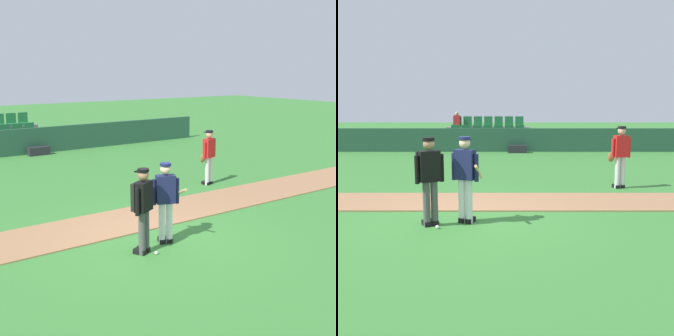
{
  "view_description": "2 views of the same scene",
  "coord_description": "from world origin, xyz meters",
  "views": [
    {
      "loc": [
        -5.19,
        -7.9,
        3.67
      ],
      "look_at": [
        1.11,
        1.09,
        1.29
      ],
      "focal_mm": 49.21,
      "sensor_mm": 36.0,
      "label": 1
    },
    {
      "loc": [
        0.94,
        -8.42,
        2.45
      ],
      "look_at": [
        0.98,
        1.14,
        0.91
      ],
      "focal_mm": 44.49,
      "sensor_mm": 36.0,
      "label": 2
    }
  ],
  "objects": [
    {
      "name": "umpire_home_plate",
      "position": [
        -0.56,
        -0.42,
        1.0
      ],
      "size": [
        0.54,
        0.45,
        1.76
      ],
      "color": "#4C4C4C",
      "rests_on": "ground"
    },
    {
      "name": "runner_red_jersey",
      "position": [
        4.15,
        3.17,
        0.96
      ],
      "size": [
        0.67,
        0.37,
        1.76
      ],
      "color": "silver",
      "rests_on": "ground"
    },
    {
      "name": "dugout_fence",
      "position": [
        0.0,
        11.81,
        0.57
      ],
      "size": [
        20.0,
        0.16,
        1.14
      ],
      "primitive_type": "cube",
      "color": "#234C38",
      "rests_on": "ground"
    },
    {
      "name": "equipment_bag",
      "position": [
        1.48,
        11.36,
        0.18
      ],
      "size": [
        0.9,
        0.36,
        0.36
      ],
      "primitive_type": "cube",
      "color": "#232328",
      "rests_on": "ground"
    },
    {
      "name": "baseball",
      "position": [
        -0.39,
        -0.64,
        0.04
      ],
      "size": [
        0.07,
        0.07,
        0.07
      ],
      "primitive_type": "sphere",
      "color": "white",
      "rests_on": "ground"
    },
    {
      "name": "infield_dirt_path",
      "position": [
        0.0,
        1.52,
        0.01
      ],
      "size": [
        28.0,
        1.81,
        0.03
      ],
      "primitive_type": "cube",
      "color": "#9E704C",
      "rests_on": "ground"
    },
    {
      "name": "batter_navy_jersey",
      "position": [
        0.13,
        -0.23,
        0.97
      ],
      "size": [
        0.6,
        0.8,
        1.76
      ],
      "color": "white",
      "rests_on": "ground"
    },
    {
      "name": "ground_plane",
      "position": [
        0.0,
        0.0,
        0.0
      ],
      "size": [
        80.0,
        80.0,
        0.0
      ],
      "primitive_type": "plane",
      "color": "#387A33"
    }
  ]
}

